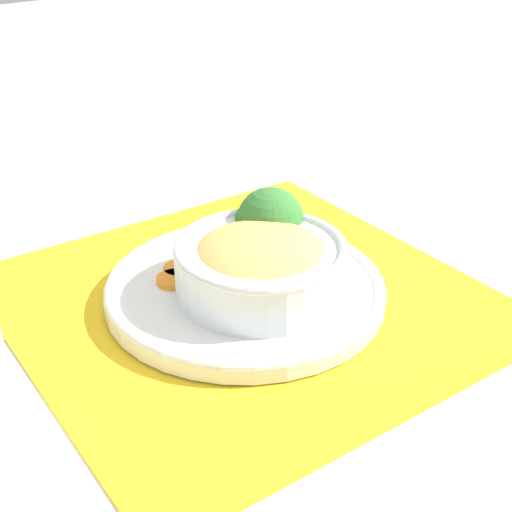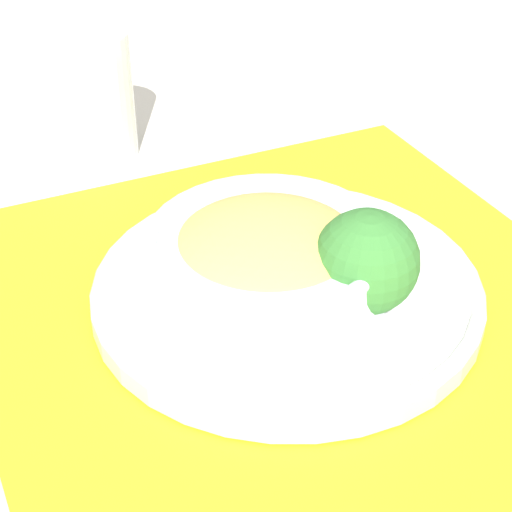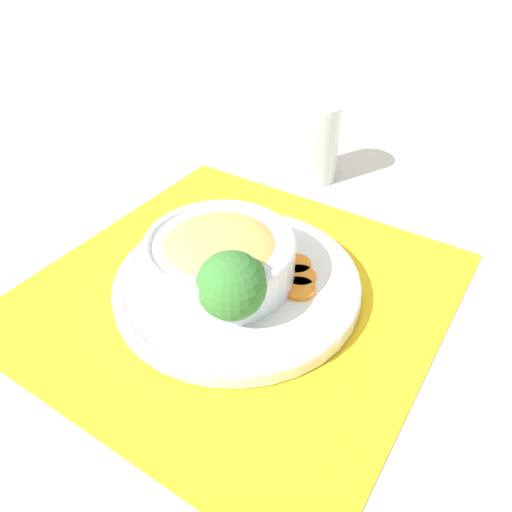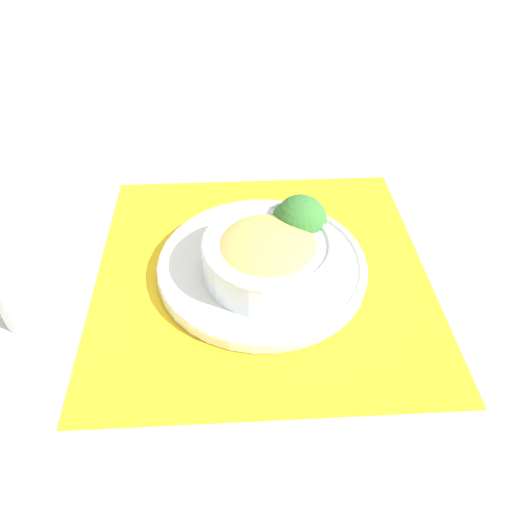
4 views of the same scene
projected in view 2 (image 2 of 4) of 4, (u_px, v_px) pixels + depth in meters
ground_plane at (287, 305)px, 0.66m from camera, size 4.00×4.00×0.00m
placemat at (287, 303)px, 0.65m from camera, size 0.49×0.49×0.00m
plate at (287, 289)px, 0.65m from camera, size 0.30×0.30×0.02m
bowl at (268, 259)px, 0.61m from camera, size 0.18×0.18×0.07m
broccoli_floret at (366, 261)px, 0.59m from camera, size 0.07×0.07×0.08m
carrot_slice_near at (355, 244)px, 0.68m from camera, size 0.04×0.04×0.01m
carrot_slice_middle at (332, 234)px, 0.70m from camera, size 0.04×0.04×0.01m
carrot_slice_far at (306, 228)px, 0.70m from camera, size 0.04×0.04×0.01m
water_glass at (93, 102)px, 0.83m from camera, size 0.08×0.08×0.13m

